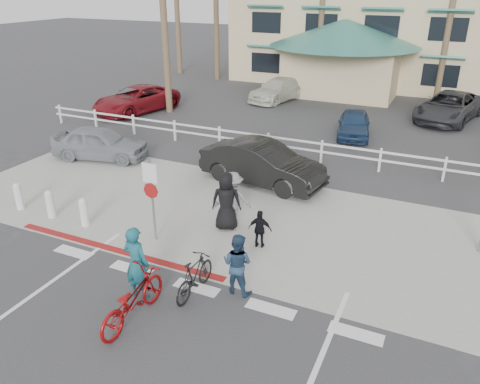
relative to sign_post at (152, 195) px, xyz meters
The scene contains 26 objects.
ground 3.50m from the sign_post, 43.73° to the right, with size 140.00×140.00×0.00m, color #333335.
bike_path 5.00m from the sign_post, 61.29° to the right, with size 12.00×16.00×0.01m, color #333335.
sidewalk_plaza 3.56m from the sign_post, 45.00° to the left, with size 22.00×7.00×0.01m, color gray.
cross_street 6.86m from the sign_post, 69.94° to the left, with size 40.00×5.00×0.01m, color #333335.
parking_lot 16.03m from the sign_post, 81.72° to the left, with size 50.00×16.00×0.01m, color #333335.
curb_red 1.89m from the sign_post, 124.99° to the right, with size 7.00×0.25×0.02m, color maroon.
rail_fence 8.81m from the sign_post, 71.36° to the left, with size 29.40×0.16×1.00m, color silver, non-canonical shape.
building 29.42m from the sign_post, 81.51° to the left, with size 28.00×16.00×11.30m, color #CFBA8E, non-canonical shape.
sign_post is the anchor object (origin of this frame).
bollard_0 2.69m from the sign_post, behind, with size 0.26×0.26×0.95m, color silver, non-canonical shape.
bollard_1 4.03m from the sign_post, behind, with size 0.26×0.26×0.95m, color silver, non-canonical shape.
bollard_2 5.39m from the sign_post, behind, with size 0.26×0.26×0.95m, color silver, non-canonical shape.
palm_10 15.62m from the sign_post, 121.03° to the left, with size 4.00×4.00×12.00m, color #183815, non-canonical shape.
bike_red 3.73m from the sign_post, 63.58° to the right, with size 0.76×2.19×1.15m, color maroon.
rider_red 2.80m from the sign_post, 63.95° to the right, with size 0.70×0.46×1.92m, color #16545F.
bike_black 3.12m from the sign_post, 37.03° to the right, with size 0.47×1.67×1.00m, color black.
rider_black 3.58m from the sign_post, 21.29° to the right, with size 0.78×0.61×1.60m, color navy.
pedestrian_a 2.55m from the sign_post, 48.04° to the left, with size 1.14×0.65×1.76m, color slate.
pedestrian_child 3.23m from the sign_post, 16.93° to the left, with size 0.68×0.28×1.16m, color black.
pedestrian_b 2.27m from the sign_post, 43.41° to the left, with size 0.91×0.59×1.85m, color black.
car_white_sedan 5.46m from the sign_post, 76.70° to the left, with size 1.67×4.79×1.58m, color black.
car_red_compact 7.84m from the sign_post, 141.42° to the left, with size 1.65×4.11×1.40m, color gray.
lot_car_0 15.28m from the sign_post, 128.13° to the left, with size 2.44×5.29×1.47m, color maroon.
lot_car_2 13.05m from the sign_post, 76.20° to the left, with size 1.50×3.72×1.27m, color navy.
lot_car_4 18.42m from the sign_post, 99.11° to the left, with size 1.92×4.73×1.37m, color beige.
lot_car_5 19.05m from the sign_post, 67.80° to the left, with size 2.53×5.48×1.52m, color #2D2E34.
Camera 1 is at (5.06, -7.75, 7.06)m, focal length 35.00 mm.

